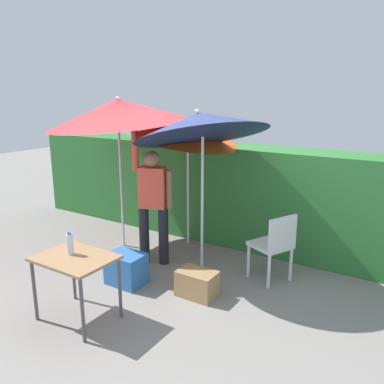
{
  "coord_description": "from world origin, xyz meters",
  "views": [
    {
      "loc": [
        2.64,
        -3.85,
        2.35
      ],
      "look_at": [
        0.0,
        0.3,
        1.1
      ],
      "focal_mm": 36.64,
      "sensor_mm": 36.0,
      "label": 1
    }
  ],
  "objects_px": {
    "umbrella_rainbow": "(200,125)",
    "chair_plastic": "(274,243)",
    "cooler_box": "(126,269)",
    "person_vendor": "(153,199)",
    "umbrella_orange": "(118,112)",
    "umbrella_yellow": "(189,131)",
    "crate_cardboard": "(197,284)",
    "folding_table": "(75,264)",
    "bottle_water": "(70,244)"
  },
  "relations": [
    {
      "from": "person_vendor",
      "to": "cooler_box",
      "type": "distance_m",
      "value": 1.01
    },
    {
      "from": "umbrella_yellow",
      "to": "bottle_water",
      "type": "xyz_separation_m",
      "value": [
        0.11,
        -2.45,
        -0.96
      ]
    },
    {
      "from": "person_vendor",
      "to": "crate_cardboard",
      "type": "distance_m",
      "value": 1.36
    },
    {
      "from": "crate_cardboard",
      "to": "chair_plastic",
      "type": "bearing_deg",
      "value": 54.21
    },
    {
      "from": "umbrella_orange",
      "to": "person_vendor",
      "type": "bearing_deg",
      "value": -16.54
    },
    {
      "from": "person_vendor",
      "to": "crate_cardboard",
      "type": "relative_size",
      "value": 4.07
    },
    {
      "from": "chair_plastic",
      "to": "cooler_box",
      "type": "xyz_separation_m",
      "value": [
        -1.54,
        -1.07,
        -0.31
      ]
    },
    {
      "from": "cooler_box",
      "to": "bottle_water",
      "type": "xyz_separation_m",
      "value": [
        0.01,
        -0.85,
        0.62
      ]
    },
    {
      "from": "umbrella_orange",
      "to": "umbrella_yellow",
      "type": "relative_size",
      "value": 1.16
    },
    {
      "from": "umbrella_rainbow",
      "to": "folding_table",
      "type": "bearing_deg",
      "value": -103.94
    },
    {
      "from": "person_vendor",
      "to": "folding_table",
      "type": "relative_size",
      "value": 2.35
    },
    {
      "from": "person_vendor",
      "to": "folding_table",
      "type": "bearing_deg",
      "value": -82.83
    },
    {
      "from": "umbrella_orange",
      "to": "cooler_box",
      "type": "height_order",
      "value": "umbrella_orange"
    },
    {
      "from": "umbrella_yellow",
      "to": "chair_plastic",
      "type": "xyz_separation_m",
      "value": [
        1.63,
        -0.53,
        -1.27
      ]
    },
    {
      "from": "person_vendor",
      "to": "folding_table",
      "type": "xyz_separation_m",
      "value": [
        0.2,
        -1.56,
        -0.31
      ]
    },
    {
      "from": "umbrella_rainbow",
      "to": "crate_cardboard",
      "type": "height_order",
      "value": "umbrella_rainbow"
    },
    {
      "from": "umbrella_orange",
      "to": "person_vendor",
      "type": "distance_m",
      "value": 1.4
    },
    {
      "from": "umbrella_rainbow",
      "to": "umbrella_orange",
      "type": "distance_m",
      "value": 1.42
    },
    {
      "from": "person_vendor",
      "to": "crate_cardboard",
      "type": "xyz_separation_m",
      "value": [
        1.01,
        -0.48,
        -0.78
      ]
    },
    {
      "from": "umbrella_orange",
      "to": "bottle_water",
      "type": "bearing_deg",
      "value": -63.34
    },
    {
      "from": "umbrella_yellow",
      "to": "crate_cardboard",
      "type": "bearing_deg",
      "value": -53.88
    },
    {
      "from": "crate_cardboard",
      "to": "umbrella_rainbow",
      "type": "bearing_deg",
      "value": 119.54
    },
    {
      "from": "umbrella_orange",
      "to": "bottle_water",
      "type": "height_order",
      "value": "umbrella_orange"
    },
    {
      "from": "crate_cardboard",
      "to": "bottle_water",
      "type": "height_order",
      "value": "bottle_water"
    },
    {
      "from": "cooler_box",
      "to": "bottle_water",
      "type": "distance_m",
      "value": 1.05
    },
    {
      "from": "umbrella_yellow",
      "to": "chair_plastic",
      "type": "bearing_deg",
      "value": -18.08
    },
    {
      "from": "umbrella_rainbow",
      "to": "person_vendor",
      "type": "xyz_separation_m",
      "value": [
        -0.63,
        -0.19,
        -1.02
      ]
    },
    {
      "from": "umbrella_yellow",
      "to": "chair_plastic",
      "type": "distance_m",
      "value": 2.14
    },
    {
      "from": "umbrella_rainbow",
      "to": "crate_cardboard",
      "type": "distance_m",
      "value": 1.96
    },
    {
      "from": "folding_table",
      "to": "person_vendor",
      "type": "bearing_deg",
      "value": 97.17
    },
    {
      "from": "crate_cardboard",
      "to": "folding_table",
      "type": "height_order",
      "value": "folding_table"
    },
    {
      "from": "chair_plastic",
      "to": "folding_table",
      "type": "relative_size",
      "value": 1.11
    },
    {
      "from": "chair_plastic",
      "to": "umbrella_rainbow",
      "type": "bearing_deg",
      "value": -169.3
    },
    {
      "from": "umbrella_yellow",
      "to": "folding_table",
      "type": "xyz_separation_m",
      "value": [
        0.2,
        -2.47,
        -1.16
      ]
    },
    {
      "from": "umbrella_rainbow",
      "to": "cooler_box",
      "type": "distance_m",
      "value": 2.04
    },
    {
      "from": "umbrella_yellow",
      "to": "bottle_water",
      "type": "bearing_deg",
      "value": -87.49
    },
    {
      "from": "umbrella_yellow",
      "to": "crate_cardboard",
      "type": "xyz_separation_m",
      "value": [
        1.01,
        -1.39,
        -1.63
      ]
    },
    {
      "from": "umbrella_yellow",
      "to": "person_vendor",
      "type": "bearing_deg",
      "value": -89.86
    },
    {
      "from": "person_vendor",
      "to": "crate_cardboard",
      "type": "bearing_deg",
      "value": -25.37
    },
    {
      "from": "crate_cardboard",
      "to": "folding_table",
      "type": "xyz_separation_m",
      "value": [
        -0.81,
        -1.09,
        0.47
      ]
    },
    {
      "from": "umbrella_rainbow",
      "to": "chair_plastic",
      "type": "xyz_separation_m",
      "value": [
        1.0,
        0.19,
        -1.45
      ]
    },
    {
      "from": "umbrella_rainbow",
      "to": "umbrella_yellow",
      "type": "xyz_separation_m",
      "value": [
        -0.63,
        0.72,
        -0.17
      ]
    },
    {
      "from": "umbrella_orange",
      "to": "crate_cardboard",
      "type": "xyz_separation_m",
      "value": [
        1.8,
        -0.71,
        -1.92
      ]
    },
    {
      "from": "person_vendor",
      "to": "folding_table",
      "type": "height_order",
      "value": "person_vendor"
    },
    {
      "from": "folding_table",
      "to": "bottle_water",
      "type": "relative_size",
      "value": 3.33
    },
    {
      "from": "cooler_box",
      "to": "folding_table",
      "type": "bearing_deg",
      "value": -83.18
    },
    {
      "from": "person_vendor",
      "to": "umbrella_orange",
      "type": "bearing_deg",
      "value": 163.46
    },
    {
      "from": "cooler_box",
      "to": "bottle_water",
      "type": "relative_size",
      "value": 1.92
    },
    {
      "from": "umbrella_rainbow",
      "to": "cooler_box",
      "type": "bearing_deg",
      "value": -121.57
    },
    {
      "from": "chair_plastic",
      "to": "bottle_water",
      "type": "height_order",
      "value": "bottle_water"
    }
  ]
}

